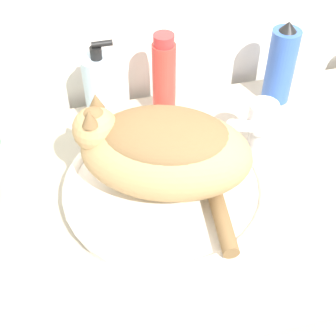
{
  "coord_description": "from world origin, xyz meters",
  "views": [
    {
      "loc": [
        -0.2,
        -0.27,
        1.52
      ],
      "look_at": [
        -0.06,
        0.29,
        0.94
      ],
      "focal_mm": 50.0,
      "sensor_mm": 36.0,
      "label": 1
    }
  ],
  "objects_px": {
    "cat": "(162,149)",
    "faucet": "(259,124)",
    "soap_pump_bottle": "(101,93)",
    "spray_bottle_trigger": "(281,65)",
    "shampoo_bottle_tall": "(165,79)"
  },
  "relations": [
    {
      "from": "shampoo_bottle_tall",
      "to": "soap_pump_bottle",
      "type": "xyz_separation_m",
      "value": [
        -0.14,
        0.0,
        -0.01
      ]
    },
    {
      "from": "cat",
      "to": "spray_bottle_trigger",
      "type": "xyz_separation_m",
      "value": [
        0.34,
        0.24,
        -0.04
      ]
    },
    {
      "from": "spray_bottle_trigger",
      "to": "shampoo_bottle_tall",
      "type": "bearing_deg",
      "value": 180.0
    },
    {
      "from": "cat",
      "to": "faucet",
      "type": "bearing_deg",
      "value": -137.29
    },
    {
      "from": "cat",
      "to": "soap_pump_bottle",
      "type": "distance_m",
      "value": 0.26
    },
    {
      "from": "spray_bottle_trigger",
      "to": "soap_pump_bottle",
      "type": "height_order",
      "value": "soap_pump_bottle"
    },
    {
      "from": "cat",
      "to": "spray_bottle_trigger",
      "type": "distance_m",
      "value": 0.42
    },
    {
      "from": "spray_bottle_trigger",
      "to": "soap_pump_bottle",
      "type": "relative_size",
      "value": 0.95
    },
    {
      "from": "cat",
      "to": "soap_pump_bottle",
      "type": "height_order",
      "value": "cat"
    },
    {
      "from": "faucet",
      "to": "soap_pump_bottle",
      "type": "xyz_separation_m",
      "value": [
        -0.3,
        0.16,
        0.02
      ]
    },
    {
      "from": "spray_bottle_trigger",
      "to": "shampoo_bottle_tall",
      "type": "relative_size",
      "value": 0.97
    },
    {
      "from": "cat",
      "to": "soap_pump_bottle",
      "type": "bearing_deg",
      "value": -51.4
    },
    {
      "from": "faucet",
      "to": "shampoo_bottle_tall",
      "type": "height_order",
      "value": "shampoo_bottle_tall"
    },
    {
      "from": "soap_pump_bottle",
      "to": "spray_bottle_trigger",
      "type": "bearing_deg",
      "value": -0.0
    },
    {
      "from": "cat",
      "to": "soap_pump_bottle",
      "type": "xyz_separation_m",
      "value": [
        -0.07,
        0.24,
        -0.04
      ]
    }
  ]
}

